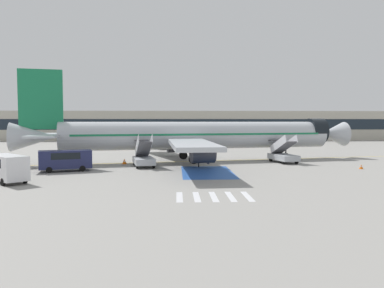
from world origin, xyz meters
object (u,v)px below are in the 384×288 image
Objects in this scene: ground_crew_1 at (199,158)px; traffic_cone_0 at (361,167)px; fuel_tanker at (164,140)px; ground_crew_0 at (208,157)px; boarding_stairs_aft at (144,158)px; service_van_1 at (65,159)px; boarding_stairs_forward at (283,155)px; airliner at (195,135)px; traffic_cone_1 at (124,161)px; terminal_building at (195,126)px; service_van_0 at (7,166)px.

ground_crew_1 is 18.17m from traffic_cone_0.
fuel_tanker is 28.63m from ground_crew_0.
service_van_1 is at bearing -166.06° from boarding_stairs_aft.
traffic_cone_0 is at bearing -59.46° from fuel_tanker.
boarding_stairs_forward is 0.55× the size of fuel_tanker.
service_van_1 is at bearing -175.42° from boarding_stairs_forward.
service_van_1 is (-14.20, -9.49, -2.10)m from airliner.
boarding_stairs_aft is 8.10m from ground_crew_0.
airliner is 6.76m from ground_crew_1.
traffic_cone_1 is (-10.40, 0.48, -0.61)m from ground_crew_0.
airliner reaches higher than boarding_stairs_aft.
boarding_stairs_forward is 8.47× the size of traffic_cone_1.
airliner is 17.21m from service_van_1.
airliner reaches higher than service_van_1.
terminal_building reaches higher than ground_crew_1.
terminal_building is at bearing -33.09° from service_van_1.
boarding_stairs_forward is 26.49m from service_van_1.
traffic_cone_1 is at bearing -57.65° from service_van_1.
fuel_tanker is 5.34× the size of ground_crew_1.
boarding_stairs_aft is 8.78m from service_van_1.
boarding_stairs_forward is at bearing -147.99° from ground_crew_0.
airliner is at bearing 179.91° from service_van_0.
boarding_stairs_aft is 3.91m from traffic_cone_1.
boarding_stairs_aft is 1.12× the size of service_van_0.
boarding_stairs_forward is 17.89m from boarding_stairs_aft.
boarding_stairs_forward is at bearing 67.69° from airliner.
service_van_1 reaches higher than ground_crew_0.
airliner is at bearing -75.16° from service_van_1.
ground_crew_0 is (1.48, -3.38, -2.50)m from airliner.
ground_crew_1 is 3.73× the size of traffic_cone_0.
ground_crew_1 is at bearing -17.09° from boarding_stairs_aft.
boarding_stairs_aft reaches higher than traffic_cone_1.
boarding_stairs_aft is at bearing -83.45° from service_van_1.
ground_crew_0 is 17.52m from traffic_cone_0.
service_van_0 is at bearing 139.09° from service_van_1.
traffic_cone_0 is at bearing -77.29° from terminal_building.
traffic_cone_1 is at bearing -106.86° from ground_crew_1.
airliner reaches higher than traffic_cone_1.
traffic_cone_0 is (6.83, -6.78, -0.69)m from boarding_stairs_forward.
traffic_cone_1 is (-9.03, 3.44, -0.77)m from ground_crew_1.
traffic_cone_0 is (17.97, -2.59, -0.84)m from ground_crew_1.
fuel_tanker is 15.42× the size of traffic_cone_1.
traffic_cone_0 is (35.19, 7.75, -1.16)m from service_van_0.
service_van_0 is at bearing -146.16° from boarding_stairs_aft.
service_van_0 reaches higher than ground_crew_0.
ground_crew_0 is 0.87× the size of ground_crew_1.
boarding_stairs_forward is 31.87m from service_van_0.
terminal_building reaches higher than service_van_1.
boarding_stairs_forward is 31.18m from fuel_tanker.
terminal_building is (2.81, 64.58, 2.98)m from ground_crew_1.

